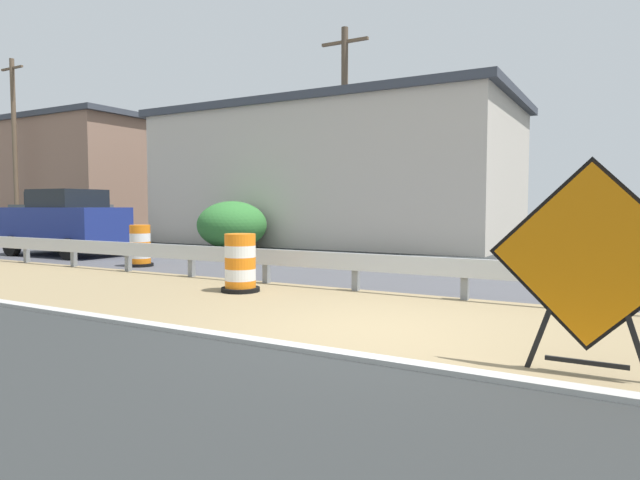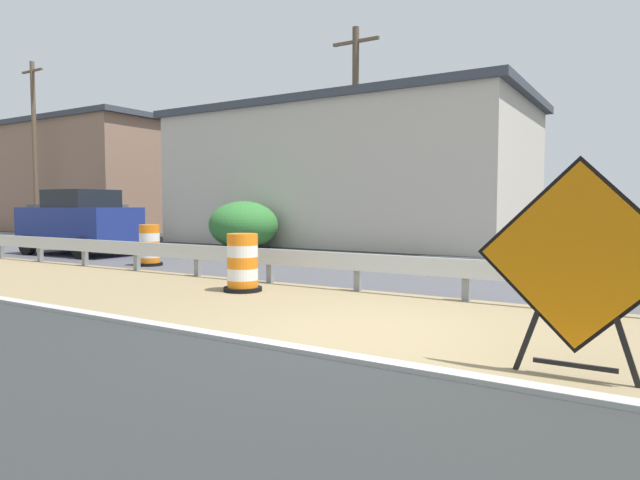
% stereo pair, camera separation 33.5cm
% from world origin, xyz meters
% --- Properties ---
extents(ground_plane, '(160.00, 160.00, 0.00)m').
position_xyz_m(ground_plane, '(0.00, 0.00, 0.00)').
color(ground_plane, '#2B2D2D').
extents(median_dirt_strip, '(4.17, 120.00, 0.01)m').
position_xyz_m(median_dirt_strip, '(0.89, 0.00, 0.00)').
color(median_dirt_strip, '#8E7A56').
rests_on(median_dirt_strip, ground).
extents(far_lane_asphalt, '(6.97, 120.00, 0.00)m').
position_xyz_m(far_lane_asphalt, '(6.45, 0.00, 0.00)').
color(far_lane_asphalt, '#4C4C51').
rests_on(far_lane_asphalt, ground).
extents(curb_near_edge, '(0.20, 120.00, 0.11)m').
position_xyz_m(curb_near_edge, '(-1.30, 0.00, 0.00)').
color(curb_near_edge, '#ADADA8').
rests_on(curb_near_edge, ground).
extents(guardrail_median, '(0.18, 46.87, 0.71)m').
position_xyz_m(guardrail_median, '(2.73, 1.64, 0.52)').
color(guardrail_median, silver).
rests_on(guardrail_median, ground).
extents(warning_sign_diamond, '(0.07, 1.81, 2.05)m').
position_xyz_m(warning_sign_diamond, '(-0.74, -2.47, 1.07)').
color(warning_sign_diamond, black).
rests_on(warning_sign_diamond, ground).
extents(traffic_barrel_nearest, '(0.71, 0.71, 1.07)m').
position_xyz_m(traffic_barrel_nearest, '(1.65, 3.44, 0.48)').
color(traffic_barrel_nearest, orange).
rests_on(traffic_barrel_nearest, ground).
extents(traffic_barrel_close, '(0.66, 0.66, 1.09)m').
position_xyz_m(traffic_barrel_close, '(3.71, 8.34, 0.49)').
color(traffic_barrel_close, orange).
rests_on(traffic_barrel_close, ground).
extents(car_trailing_near_lane, '(2.13, 4.82, 2.19)m').
position_xyz_m(car_trailing_near_lane, '(8.54, 18.57, 1.09)').
color(car_trailing_near_lane, '#4C5156').
rests_on(car_trailing_near_lane, ground).
extents(car_trailing_far_lane, '(2.13, 4.12, 2.09)m').
position_xyz_m(car_trailing_far_lane, '(4.71, 12.77, 1.04)').
color(car_trailing_far_lane, navy).
rests_on(car_trailing_far_lane, ground).
extents(roadside_shop_near, '(8.12, 15.06, 5.71)m').
position_xyz_m(roadside_shop_near, '(14.61, 8.31, 2.87)').
color(roadside_shop_near, beige).
rests_on(roadside_shop_near, ground).
extents(roadside_shop_far, '(8.52, 14.89, 6.78)m').
position_xyz_m(roadside_shop_far, '(16.30, 28.55, 3.40)').
color(roadside_shop_far, '#93705B').
rests_on(roadside_shop_far, ground).
extents(utility_pole_near, '(0.24, 1.80, 7.84)m').
position_xyz_m(utility_pole_near, '(11.12, 6.14, 4.07)').
color(utility_pole_near, brown).
rests_on(utility_pole_near, ground).
extents(utility_pole_mid, '(0.24, 1.80, 9.40)m').
position_xyz_m(utility_pole_mid, '(11.28, 26.12, 4.86)').
color(utility_pole_mid, brown).
rests_on(utility_pole_mid, ground).
extents(bush_roadside, '(2.55, 2.55, 1.76)m').
position_xyz_m(bush_roadside, '(9.50, 9.94, 0.88)').
color(bush_roadside, '#337533').
rests_on(bush_roadside, ground).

